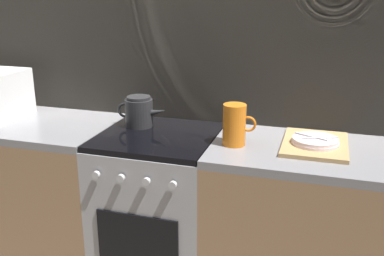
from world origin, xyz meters
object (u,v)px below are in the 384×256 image
object	(u,v)px
dish_pile	(315,143)
kettle	(139,112)
pitcher	(235,125)
stove_unit	(160,212)

from	to	relation	value
dish_pile	kettle	bearing A→B (deg)	176.50
kettle	dish_pile	distance (m)	0.93
pitcher	dish_pile	size ratio (longest dim) A/B	0.50
stove_unit	kettle	distance (m)	0.56
pitcher	dish_pile	distance (m)	0.39
pitcher	kettle	bearing A→B (deg)	165.79
kettle	pitcher	bearing A→B (deg)	-14.21
kettle	dish_pile	world-z (taller)	kettle
stove_unit	kettle	world-z (taller)	kettle
kettle	dish_pile	xyz separation A→B (m)	(0.93, -0.06, -0.06)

